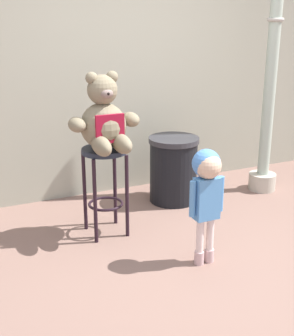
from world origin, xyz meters
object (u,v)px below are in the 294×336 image
Objects in this scene: bar_stool_with_teddy at (105,174)px; trash_bin at (173,169)px; lamppost at (271,75)px; child_walking at (207,183)px; teddy_bear at (104,121)px.

bar_stool_with_teddy reaches higher than trash_bin.
bar_stool_with_teddy is 0.25× the size of lamppost.
trash_bin is (0.37, 1.21, -0.32)m from child_walking.
lamppost is (1.04, -0.13, 0.90)m from trash_bin.
bar_stool_with_teddy is at bearing 90.00° from teddy_bear.
bar_stool_with_teddy is at bearing 2.14° from child_walking.
teddy_bear is at bearing -90.00° from bar_stool_with_teddy.
child_walking is 1.87m from lamppost.
child_walking reaches higher than bar_stool_with_teddy.
lamppost reaches higher than child_walking.
teddy_bear is 1.19m from trash_bin.
bar_stool_with_teddy is 0.96m from child_walking.
teddy_bear is at bearing -170.75° from lamppost.
trash_bin is at bearing 173.03° from lamppost.
teddy_bear is 0.70× the size of child_walking.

